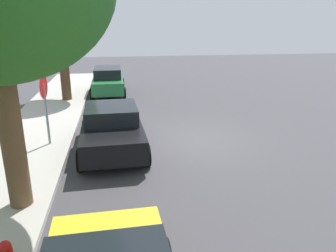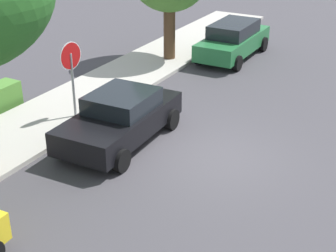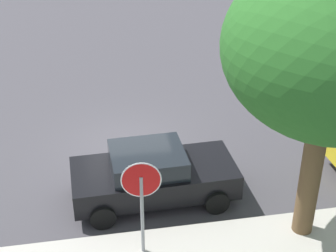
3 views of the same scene
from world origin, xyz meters
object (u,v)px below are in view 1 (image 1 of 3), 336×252
(street_tree_near_corner, at_px, (60,31))
(parked_car_green, at_px, (108,80))
(stop_sign, at_px, (44,96))
(parked_car_black, at_px, (112,128))

(street_tree_near_corner, bearing_deg, parked_car_green, -54.13)
(stop_sign, distance_m, street_tree_near_corner, 7.15)
(parked_car_black, bearing_deg, street_tree_near_corner, 18.45)
(stop_sign, xyz_separation_m, parked_car_green, (8.51, -1.88, -0.99))
(parked_car_black, height_order, parked_car_green, parked_car_green)
(stop_sign, bearing_deg, street_tree_near_corner, 3.01)
(parked_car_black, distance_m, parked_car_green, 9.07)
(parked_car_black, bearing_deg, parked_car_green, 1.54)
(stop_sign, distance_m, parked_car_black, 2.42)
(parked_car_black, relative_size, parked_car_green, 0.95)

